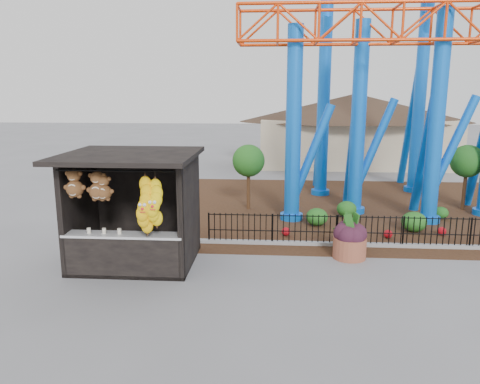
# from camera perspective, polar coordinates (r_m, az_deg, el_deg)

# --- Properties ---
(ground) EXTENTS (120.00, 120.00, 0.00)m
(ground) POSITION_cam_1_polar(r_m,az_deg,el_deg) (12.04, -0.01, -10.88)
(ground) COLOR slate
(ground) RESTS_ON ground
(mulch_bed) EXTENTS (18.00, 12.00, 0.02)m
(mulch_bed) POSITION_cam_1_polar(r_m,az_deg,el_deg) (19.88, 13.29, -1.87)
(mulch_bed) COLOR #331E11
(mulch_bed) RESTS_ON ground
(curb) EXTENTS (18.00, 0.18, 0.12)m
(curb) POSITION_cam_1_polar(r_m,az_deg,el_deg) (15.14, 16.22, -6.24)
(curb) COLOR gray
(curb) RESTS_ON ground
(prize_booth) EXTENTS (3.50, 3.40, 3.12)m
(prize_booth) POSITION_cam_1_polar(r_m,az_deg,el_deg) (12.95, -13.04, -2.42)
(prize_booth) COLOR black
(prize_booth) RESTS_ON ground
(picket_fence) EXTENTS (12.20, 0.06, 1.00)m
(picket_fence) POSITION_cam_1_polar(r_m,az_deg,el_deg) (15.23, 19.64, -4.63)
(picket_fence) COLOR black
(picket_fence) RESTS_ON ground
(roller_coaster) EXTENTS (11.00, 6.37, 10.82)m
(roller_coaster) POSITION_cam_1_polar(r_m,az_deg,el_deg) (19.83, 17.45, 16.62)
(roller_coaster) COLOR blue
(roller_coaster) RESTS_ON ground
(terracotta_planter) EXTENTS (0.97, 0.97, 0.61)m
(terracotta_planter) POSITION_cam_1_polar(r_m,az_deg,el_deg) (13.92, 13.20, -6.63)
(terracotta_planter) COLOR brown
(terracotta_planter) RESTS_ON ground
(planter_foliage) EXTENTS (0.70, 0.70, 0.64)m
(planter_foliage) POSITION_cam_1_polar(r_m,az_deg,el_deg) (13.73, 13.32, -4.16)
(planter_foliage) COLOR #301321
(planter_foliage) RESTS_ON terracotta_planter
(potted_plant) EXTENTS (0.99, 0.91, 0.93)m
(potted_plant) POSITION_cam_1_polar(r_m,az_deg,el_deg) (14.52, 12.91, -5.18)
(potted_plant) COLOR #1C5017
(potted_plant) RESTS_ON ground
(landscaping) EXTENTS (8.68, 3.17, 0.68)m
(landscaping) POSITION_cam_1_polar(r_m,az_deg,el_deg) (17.54, 17.24, -2.95)
(landscaping) COLOR #1E5519
(landscaping) RESTS_ON mulch_bed
(pavilion) EXTENTS (15.00, 15.00, 4.80)m
(pavilion) POSITION_cam_1_polar(r_m,az_deg,el_deg) (31.53, 13.80, 8.80)
(pavilion) COLOR #BFAD8C
(pavilion) RESTS_ON ground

